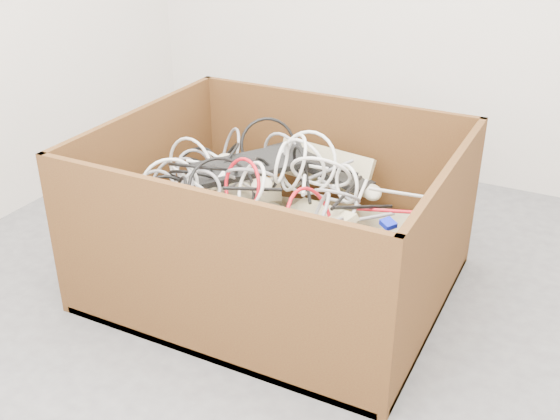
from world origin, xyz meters
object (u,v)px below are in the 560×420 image
at_px(cardboard_box, 274,248).
at_px(power_strip_right, 209,208).
at_px(power_strip_left, 190,185).
at_px(vga_plug, 388,224).

height_order(cardboard_box, power_strip_right, cardboard_box).
bearing_deg(cardboard_box, power_strip_right, -133.60).
bearing_deg(power_strip_right, cardboard_box, 68.75).
xyz_separation_m(cardboard_box, power_strip_left, (-0.30, -0.07, 0.22)).
xyz_separation_m(power_strip_right, vga_plug, (0.59, 0.14, 0.02)).
relative_size(cardboard_box, power_strip_left, 4.35).
xyz_separation_m(power_strip_left, vga_plug, (0.73, 0.04, 0.00)).
bearing_deg(vga_plug, power_strip_left, -142.04).
height_order(cardboard_box, vga_plug, cardboard_box).
bearing_deg(power_strip_left, power_strip_right, -63.64).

